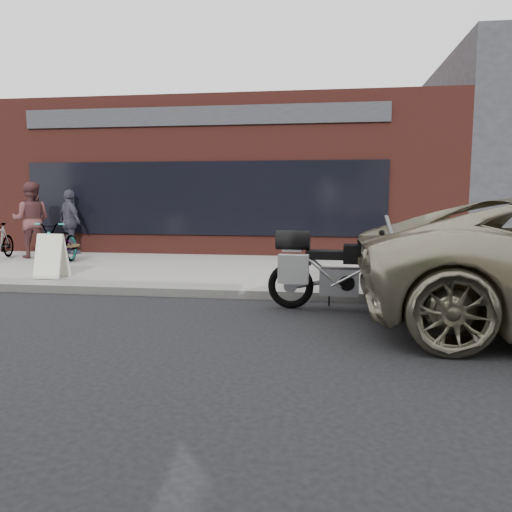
{
  "coord_description": "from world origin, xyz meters",
  "views": [
    {
      "loc": [
        1.44,
        -4.39,
        1.82
      ],
      "look_at": [
        0.34,
        3.31,
        0.85
      ],
      "focal_mm": 35.0,
      "sensor_mm": 36.0,
      "label": 1
    }
  ],
  "objects": [
    {
      "name": "cafe_patron_right",
      "position": [
        -5.65,
        8.6,
        1.05
      ],
      "size": [
        1.11,
        0.97,
        1.79
      ],
      "primitive_type": "imported",
      "rotation": [
        0.0,
        0.0,
        2.51
      ],
      "color": "#413E4F",
      "rests_on": "near_sidewalk"
    },
    {
      "name": "cafe_table",
      "position": [
        -5.0,
        7.08,
        0.53
      ],
      "size": [
        0.73,
        0.73,
        0.42
      ],
      "color": "black",
      "rests_on": "near_sidewalk"
    },
    {
      "name": "near_sidewalk",
      "position": [
        0.0,
        7.0,
        0.07
      ],
      "size": [
        44.0,
        6.0,
        0.15
      ],
      "primitive_type": "cube",
      "color": "gray",
      "rests_on": "ground"
    },
    {
      "name": "motorcycle",
      "position": [
        1.54,
        3.38,
        0.65
      ],
      "size": [
        2.38,
        0.77,
        1.51
      ],
      "rotation": [
        0.0,
        0.0,
        -0.05
      ],
      "color": "black",
      "rests_on": "ground"
    },
    {
      "name": "ground",
      "position": [
        0.0,
        0.0,
        0.0
      ],
      "size": [
        120.0,
        120.0,
        0.0
      ],
      "primitive_type": "plane",
      "color": "black",
      "rests_on": "ground"
    },
    {
      "name": "sandwich_sign",
      "position": [
        -4.01,
        4.8,
        0.59
      ],
      "size": [
        0.56,
        0.52,
        0.88
      ],
      "rotation": [
        0.0,
        0.0,
        -0.02
      ],
      "color": "white",
      "rests_on": "near_sidewalk"
    },
    {
      "name": "bicycle_front",
      "position": [
        -4.79,
        6.52,
        0.66
      ],
      "size": [
        0.9,
        2.01,
        1.02
      ],
      "primitive_type": "imported",
      "rotation": [
        0.0,
        0.0,
        0.11
      ],
      "color": "gray",
      "rests_on": "near_sidewalk"
    },
    {
      "name": "cafe_patron_left",
      "position": [
        -6.24,
        7.69,
        1.14
      ],
      "size": [
        1.16,
        1.03,
        1.98
      ],
      "primitive_type": "imported",
      "rotation": [
        0.0,
        0.0,
        3.48
      ],
      "color": "#572E2F",
      "rests_on": "near_sidewalk"
    },
    {
      "name": "storefront",
      "position": [
        -2.0,
        13.98,
        2.25
      ],
      "size": [
        14.0,
        10.07,
        4.5
      ],
      "color": "#4D1E18",
      "rests_on": "ground"
    }
  ]
}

